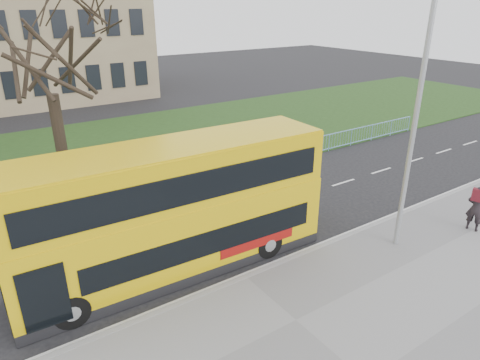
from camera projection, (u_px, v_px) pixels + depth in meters
name	position (u px, v px, depth m)	size (l,w,h in m)	color
ground	(222.00, 258.00, 15.65)	(120.00, 120.00, 0.00)	black
kerb	(246.00, 278.00, 14.44)	(80.00, 0.20, 0.14)	gray
grass_verge	(100.00, 152.00, 26.56)	(80.00, 15.40, 0.08)	#1E3914
guard_railing	(149.00, 185.00, 20.48)	(40.00, 0.12, 1.10)	#7FB5E2
bare_tree	(49.00, 75.00, 19.59)	(7.70, 7.70, 10.99)	black
yellow_bus	(174.00, 206.00, 14.22)	(10.73, 2.92, 4.46)	#D9B309
pedestrian	(476.00, 208.00, 17.04)	(0.69, 0.45, 1.90)	black
street_lamp	(414.00, 116.00, 14.41)	(1.93, 0.42, 9.12)	#9CA0A5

